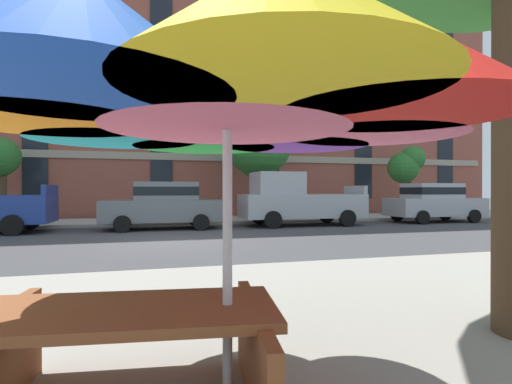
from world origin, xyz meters
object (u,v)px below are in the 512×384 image
at_px(street_tree_right, 406,165).
at_px(patio_umbrella, 227,90).
at_px(sedan_gray, 163,204).
at_px(pickup_silver, 297,201).
at_px(street_tree_left, 0,159).
at_px(street_tree_middle, 257,143).
at_px(picnic_table, 126,355).
at_px(sedan_silver, 434,201).

relative_size(street_tree_right, patio_umbrella, 1.19).
height_order(sedan_gray, street_tree_right, street_tree_right).
bearing_deg(pickup_silver, street_tree_left, 163.10).
distance_m(sedan_gray, pickup_silver, 5.39).
bearing_deg(pickup_silver, street_tree_right, 21.67).
xyz_separation_m(pickup_silver, street_tree_middle, (-0.95, 2.85, 2.69)).
bearing_deg(picnic_table, street_tree_middle, 71.88).
bearing_deg(street_tree_left, pickup_silver, -16.90).
bearing_deg(street_tree_left, sedan_silver, -11.02).
bearing_deg(picnic_table, street_tree_left, 110.36).
distance_m(street_tree_left, picnic_table, 17.50).
bearing_deg(sedan_silver, pickup_silver, 180.00).
distance_m(sedan_gray, street_tree_left, 7.82).
relative_size(sedan_gray, picnic_table, 2.22).
distance_m(street_tree_left, patio_umbrella, 17.67).
bearing_deg(sedan_gray, sedan_silver, 0.00).
distance_m(sedan_silver, patio_umbrella, 17.61).
height_order(street_tree_left, picnic_table, street_tree_left).
distance_m(street_tree_left, street_tree_middle, 11.16).
height_order(pickup_silver, street_tree_right, street_tree_right).
bearing_deg(patio_umbrella, pickup_silver, 66.94).
xyz_separation_m(street_tree_middle, street_tree_right, (8.44, 0.13, -0.91)).
height_order(sedan_gray, picnic_table, sedan_gray).
bearing_deg(street_tree_middle, patio_umbrella, -106.00).
bearing_deg(sedan_silver, street_tree_right, 75.97).
height_order(street_tree_right, patio_umbrella, street_tree_right).
distance_m(street_tree_middle, picnic_table, 16.58).
bearing_deg(pickup_silver, picnic_table, -115.47).
height_order(street_tree_left, street_tree_right, street_tree_right).
distance_m(street_tree_left, street_tree_right, 19.54).
xyz_separation_m(sedan_silver, street_tree_right, (0.74, 2.98, 1.86)).
height_order(sedan_silver, street_tree_left, street_tree_left).
xyz_separation_m(sedan_silver, street_tree_middle, (-7.69, 2.85, 2.77)).
distance_m(sedan_gray, patio_umbrella, 12.75).
height_order(pickup_silver, street_tree_middle, street_tree_middle).
bearing_deg(sedan_silver, street_tree_left, 168.98).
height_order(pickup_silver, picnic_table, pickup_silver).
xyz_separation_m(street_tree_left, patio_umbrella, (6.64, -16.36, -0.72)).
xyz_separation_m(street_tree_right, picnic_table, (-13.50, -15.58, -2.32)).
xyz_separation_m(sedan_gray, pickup_silver, (5.39, 0.00, 0.08)).
height_order(sedan_silver, picnic_table, sedan_silver).
bearing_deg(street_tree_right, sedan_gray, -166.99).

